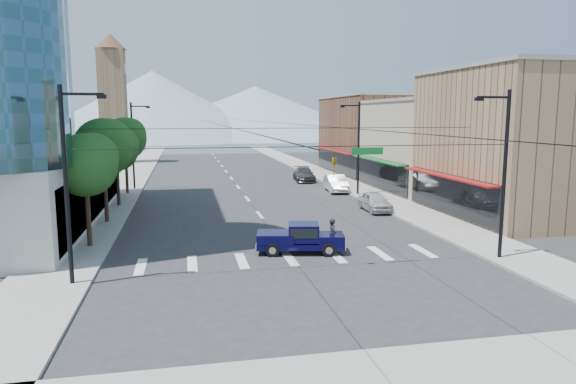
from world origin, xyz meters
name	(u,v)px	position (x,y,z in m)	size (l,w,h in m)	color
ground	(299,266)	(0.00, 0.00, 0.00)	(160.00, 160.00, 0.00)	#28282B
sidewalk_left	(132,178)	(-12.00, 40.00, 0.07)	(4.00, 120.00, 0.15)	gray
sidewalk_right	(321,174)	(12.00, 40.00, 0.07)	(4.00, 120.00, 0.15)	gray
sidewalk_cross	(391,382)	(0.00, -12.00, 0.07)	(28.00, 4.00, 0.15)	gray
shop_near	(525,144)	(20.00, 10.00, 5.50)	(12.00, 14.00, 11.00)	#8C6B4C
shop_mid	(437,147)	(20.00, 24.00, 4.50)	(12.00, 14.00, 9.00)	tan
shop_far	(379,136)	(20.00, 40.00, 5.00)	(12.00, 18.00, 10.00)	brown
clock_tower	(113,97)	(-16.50, 62.00, 10.64)	(4.80, 4.80, 20.40)	#8C6B4C
mountain_left	(153,105)	(-15.00, 150.00, 11.00)	(80.00, 80.00, 22.00)	gray
mountain_right	(256,112)	(20.00, 160.00, 9.00)	(90.00, 90.00, 18.00)	gray
tree_near	(88,163)	(-11.07, 6.10, 4.99)	(3.65, 3.64, 6.71)	black
tree_midnear	(105,145)	(-11.07, 13.10, 5.59)	(4.09, 4.09, 7.52)	black
tree_midfar	(118,148)	(-11.07, 20.10, 4.99)	(3.65, 3.64, 6.71)	black
tree_far	(126,137)	(-11.07, 27.10, 5.59)	(4.09, 4.09, 7.52)	black
signal_rig	(308,179)	(0.19, -1.00, 4.64)	(21.80, 0.20, 9.00)	black
lamp_pole_nw	(134,142)	(-10.67, 30.00, 4.94)	(2.00, 0.25, 9.00)	black
lamp_pole_ne	(357,144)	(10.67, 22.00, 4.94)	(2.00, 0.25, 9.00)	black
pickup_truck	(300,238)	(0.61, 2.54, 0.87)	(5.20, 2.67, 1.68)	#080633
pedestrian	(333,235)	(2.50, 2.45, 0.96)	(0.70, 0.46, 1.91)	black
parked_car_near	(375,202)	(9.40, 13.77, 0.78)	(1.83, 4.56, 1.55)	silver
parked_car_mid	(336,183)	(9.40, 24.72, 0.85)	(1.81, 5.19, 1.71)	white
parked_car_far	(304,174)	(8.14, 33.51, 0.80)	(2.23, 5.48, 1.59)	#343436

